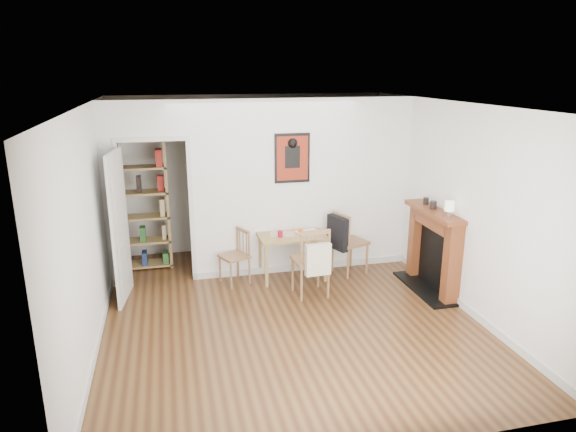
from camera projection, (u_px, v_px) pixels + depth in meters
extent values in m
plane|color=brown|center=(286.00, 312.00, 6.55)|extent=(5.20, 5.20, 0.00)
plane|color=white|center=(251.00, 173.00, 8.62)|extent=(4.50, 0.00, 4.50)
plane|color=white|center=(367.00, 309.00, 3.76)|extent=(4.50, 0.00, 4.50)
plane|color=white|center=(89.00, 227.00, 5.69)|extent=(0.00, 5.20, 5.20)
plane|color=white|center=(454.00, 204.00, 6.69)|extent=(0.00, 5.20, 5.20)
plane|color=white|center=(286.00, 105.00, 5.83)|extent=(5.20, 5.20, 0.00)
cube|color=white|center=(303.00, 187.00, 7.63)|extent=(3.35, 0.10, 2.60)
cube|color=white|center=(112.00, 197.00, 7.03)|extent=(0.25, 0.10, 2.60)
cube|color=white|center=(150.00, 121.00, 6.87)|extent=(0.90, 0.10, 0.55)
cube|color=silver|center=(121.00, 216.00, 7.12)|extent=(0.06, 0.14, 2.05)
cube|color=silver|center=(191.00, 212.00, 7.34)|extent=(0.06, 0.14, 2.05)
cube|color=silver|center=(303.00, 267.00, 7.91)|extent=(3.35, 0.02, 0.10)
cube|color=silver|center=(95.00, 355.00, 5.48)|extent=(0.02, 4.00, 0.10)
cube|color=silver|center=(470.00, 311.00, 6.47)|extent=(0.02, 4.00, 0.10)
cube|color=silver|center=(120.00, 227.00, 6.69)|extent=(0.15, 0.80, 2.00)
cube|color=black|center=(292.00, 158.00, 7.40)|extent=(0.52, 0.02, 0.72)
cube|color=maroon|center=(292.00, 158.00, 7.39)|extent=(0.46, 0.00, 0.64)
cube|color=#A6894D|center=(292.00, 236.00, 7.47)|extent=(0.98, 0.62, 0.04)
cube|color=#A6894D|center=(266.00, 266.00, 7.23)|extent=(0.04, 0.04, 0.63)
cube|color=#A6894D|center=(325.00, 261.00, 7.42)|extent=(0.04, 0.04, 0.63)
cube|color=#A6894D|center=(260.00, 254.00, 7.71)|extent=(0.04, 0.04, 0.63)
cube|color=#A6894D|center=(315.00, 249.00, 7.90)|extent=(0.04, 0.04, 0.63)
cube|color=black|center=(337.00, 233.00, 7.52)|extent=(0.24, 0.41, 0.50)
cube|color=#BFB79E|center=(317.00, 259.00, 6.67)|extent=(0.34, 0.14, 0.43)
cube|color=#A6894D|center=(112.00, 206.00, 7.69)|extent=(0.04, 0.34, 2.03)
cube|color=#A6894D|center=(168.00, 203.00, 7.87)|extent=(0.04, 0.34, 2.03)
cube|color=#A6894D|center=(145.00, 264.00, 8.05)|extent=(0.85, 0.34, 0.03)
cube|color=#A6894D|center=(141.00, 217.00, 7.84)|extent=(0.85, 0.34, 0.03)
cube|color=#A6894D|center=(135.00, 140.00, 7.52)|extent=(0.85, 0.34, 0.03)
cube|color=maroon|center=(140.00, 204.00, 7.78)|extent=(0.75, 0.28, 0.28)
cube|color=brown|center=(452.00, 265.00, 6.64)|extent=(0.20, 0.16, 1.10)
cube|color=brown|center=(417.00, 241.00, 7.57)|extent=(0.20, 0.16, 1.10)
cube|color=brown|center=(434.00, 212.00, 6.94)|extent=(0.30, 1.21, 0.06)
cube|color=brown|center=(436.00, 221.00, 6.98)|extent=(0.20, 0.85, 0.20)
cube|color=black|center=(436.00, 258.00, 7.15)|extent=(0.08, 0.81, 0.88)
cube|color=black|center=(426.00, 288.00, 7.24)|extent=(0.45, 1.25, 0.03)
cylinder|color=maroon|center=(280.00, 234.00, 7.36)|extent=(0.07, 0.07, 0.10)
sphere|color=#E84D0C|center=(301.00, 231.00, 7.53)|extent=(0.08, 0.08, 0.08)
cube|color=beige|center=(283.00, 234.00, 7.50)|extent=(0.41, 0.35, 0.00)
cube|color=silver|center=(308.00, 232.00, 7.57)|extent=(0.37, 0.31, 0.02)
cylinder|color=silver|center=(449.00, 214.00, 6.61)|extent=(0.06, 0.06, 0.07)
cylinder|color=#F7ECCE|center=(450.00, 206.00, 6.58)|extent=(0.13, 0.13, 0.13)
cylinder|color=black|center=(433.00, 205.00, 6.96)|extent=(0.09, 0.09, 0.11)
cylinder|color=black|center=(426.00, 201.00, 7.19)|extent=(0.08, 0.08, 0.10)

